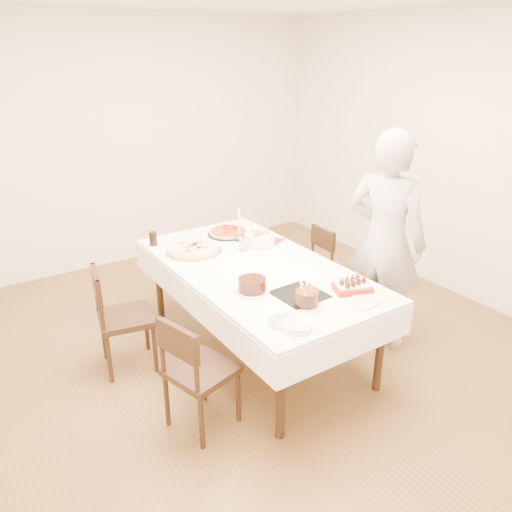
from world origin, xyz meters
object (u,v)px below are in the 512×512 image
chair_left_dessert (201,371)px  pizza_pepperoni (228,232)px  dining_table (256,309)px  person (385,242)px  taper_candle (239,224)px  birthday_cake (307,293)px  pizza_white (193,250)px  pasta_bowl (260,239)px  cola_glass (153,239)px  chair_left_savory (126,318)px  layer_cake (252,285)px  chair_right_savory (308,269)px  strawberry_box (352,287)px

chair_left_dessert → pizza_pepperoni: bearing=-142.2°
dining_table → chair_left_dessert: size_ratio=2.57×
person → taper_candle: size_ratio=5.81×
chair_left_dessert → birthday_cake: bearing=152.5°
pizza_white → taper_candle: (0.46, 0.01, 0.13)m
pasta_bowl → cola_glass: 0.92m
cola_glass → birthday_cake: birthday_cake is taller
pasta_bowl → taper_candle: (-0.11, 0.16, 0.10)m
pizza_white → pizza_pepperoni: 0.51m
chair_left_savory → layer_cake: bearing=145.8°
person → cola_glass: 1.95m
chair_right_savory → strawberry_box: (-0.50, -1.08, 0.39)m
person → layer_cake: bearing=63.7°
pizza_white → layer_cake: bearing=-89.4°
pizza_pepperoni → cola_glass: cola_glass is taller
cola_glass → chair_left_savory: bearing=-132.5°
birthday_cake → chair_left_savory: bearing=129.9°
chair_left_dessert → strawberry_box: 1.19m
chair_left_dessert → pasta_bowl: bearing=-154.6°
dining_table → taper_candle: taper_candle is taller
dining_table → pizza_white: 0.72m
pasta_bowl → cola_glass: bearing=148.4°
layer_cake → birthday_cake: 0.41m
chair_left_savory → pizza_white: chair_left_savory is taller
dining_table → taper_candle: bearing=70.9°
chair_left_savory → cola_glass: (0.47, 0.51, 0.39)m
pizza_pepperoni → layer_cake: layer_cake is taller
chair_left_dessert → layer_cake: layer_cake is taller
cola_glass → layer_cake: cola_glass is taller
taper_candle → layer_cake: taper_candle is taller
chair_left_dessert → layer_cake: 0.68m
pizza_pepperoni → layer_cake: size_ratio=1.48×
chair_left_savory → person: 2.12m
pizza_pepperoni → pasta_bowl: size_ratio=1.42×
dining_table → cola_glass: 1.09m
chair_left_dessert → taper_candle: 1.55m
dining_table → pizza_pepperoni: 0.87m
chair_right_savory → pizza_pepperoni: size_ratio=2.08×
dining_table → pasta_bowl: bearing=52.2°
chair_right_savory → taper_candle: 0.84m
taper_candle → cola_glass: (-0.68, 0.32, -0.09)m
birthday_cake → chair_left_dessert: bearing=167.8°
birthday_cake → strawberry_box: bearing=-2.9°
dining_table → birthday_cake: size_ratio=13.44×
pizza_white → cola_glass: (-0.21, 0.34, 0.04)m
chair_left_dessert → chair_left_savory: bearing=-94.7°
chair_left_dessert → person: bearing=168.3°
person → pizza_pepperoni: bearing=10.7°
pizza_pepperoni → birthday_cake: 1.48m
dining_table → chair_right_savory: size_ratio=2.76×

